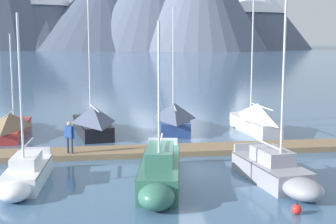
% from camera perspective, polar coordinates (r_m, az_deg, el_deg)
% --- Properties ---
extents(ground_plane, '(700.00, 700.00, 0.00)m').
position_cam_1_polar(ground_plane, '(23.90, 1.40, -6.90)').
color(ground_plane, '#426689').
extents(mountain_shoulder_ridge, '(84.84, 84.84, 38.22)m').
position_cam_1_polar(mountain_shoulder_ridge, '(266.29, -7.53, 11.35)').
color(mountain_shoulder_ridge, '#424C60').
rests_on(mountain_shoulder_ridge, ground).
extents(mountain_north_horn, '(73.16, 73.16, 45.96)m').
position_cam_1_polar(mountain_north_horn, '(280.44, 8.73, 12.25)').
color(mountain_north_horn, '#4C566B').
rests_on(mountain_north_horn, ground).
extents(dock, '(21.65, 3.33, 0.30)m').
position_cam_1_polar(dock, '(27.72, 0.40, -4.41)').
color(dock, '#846B4C').
rests_on(dock, ground).
extents(sailboat_nearest_berth, '(2.21, 7.80, 6.59)m').
position_cam_1_polar(sailboat_nearest_berth, '(34.11, -17.45, -1.33)').
color(sailboat_nearest_berth, '#B2332D').
rests_on(sailboat_nearest_berth, ground).
extents(sailboat_second_berth, '(1.64, 5.47, 7.36)m').
position_cam_1_polar(sailboat_second_berth, '(22.49, -16.01, -6.84)').
color(sailboat_second_berth, white).
rests_on(sailboat_second_berth, ground).
extents(sailboat_mid_dock_port, '(3.18, 7.21, 9.21)m').
position_cam_1_polar(sailboat_mid_dock_port, '(33.23, -8.70, -0.96)').
color(sailboat_mid_dock_port, black).
rests_on(sailboat_mid_dock_port, ground).
extents(sailboat_mid_dock_starboard, '(2.41, 7.51, 7.02)m').
position_cam_1_polar(sailboat_mid_dock_starboard, '(21.49, -0.94, -6.83)').
color(sailboat_mid_dock_starboard, '#336B56').
rests_on(sailboat_mid_dock_starboard, ground).
extents(sailboat_far_berth, '(2.39, 7.02, 8.37)m').
position_cam_1_polar(sailboat_far_berth, '(34.29, 0.64, -0.56)').
color(sailboat_far_berth, navy).
rests_on(sailboat_far_berth, ground).
extents(sailboat_outer_slip, '(2.65, 6.32, 8.35)m').
position_cam_1_polar(sailboat_outer_slip, '(22.31, 12.35, -6.67)').
color(sailboat_outer_slip, '#93939E').
rests_on(sailboat_outer_slip, ground).
extents(sailboat_end_of_dock, '(2.23, 6.99, 8.85)m').
position_cam_1_polar(sailboat_end_of_dock, '(34.02, 9.85, -0.67)').
color(sailboat_end_of_dock, silver).
rests_on(sailboat_end_of_dock, ground).
extents(person_on_dock, '(0.53, 0.37, 1.69)m').
position_cam_1_polar(person_on_dock, '(26.68, -11.21, -2.64)').
color(person_on_dock, '#384256').
rests_on(person_on_dock, dock).
extents(mooring_buoy_channel_marker, '(0.37, 0.37, 0.45)m').
position_cam_1_polar(mooring_buoy_channel_marker, '(19.00, 14.51, -10.73)').
color(mooring_buoy_channel_marker, red).
rests_on(mooring_buoy_channel_marker, ground).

